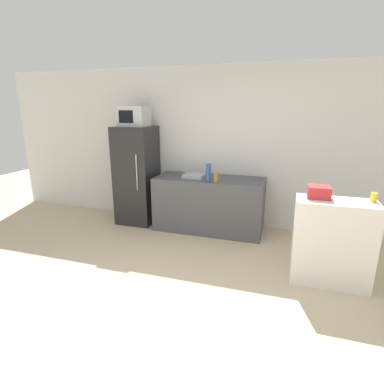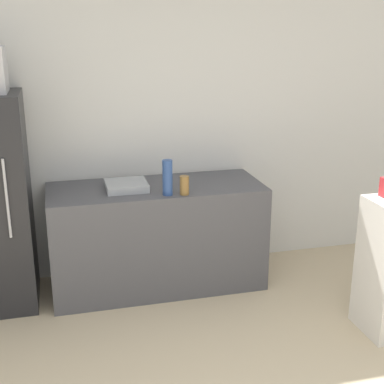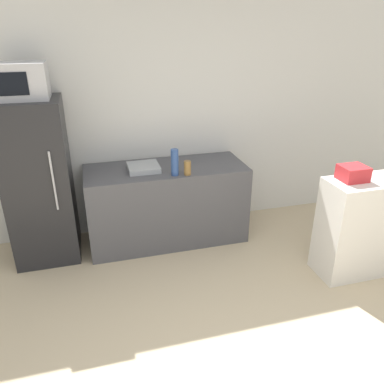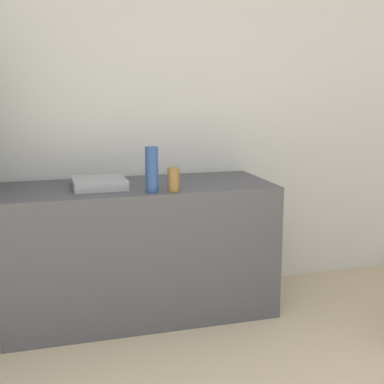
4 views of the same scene
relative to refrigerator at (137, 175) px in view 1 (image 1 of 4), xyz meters
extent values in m
plane|color=#C6B28E|center=(1.30, -2.43, -0.82)|extent=(14.00, 14.00, 0.00)
cube|color=silver|center=(1.30, 0.38, 0.48)|extent=(8.00, 0.06, 2.60)
cube|color=#232326|center=(0.00, 0.00, 0.00)|extent=(0.62, 0.61, 1.65)
cylinder|color=#B7B7BC|center=(0.17, -0.32, 0.12)|extent=(0.02, 0.02, 0.58)
cube|color=#BCBCC1|center=(0.00, 0.00, 0.98)|extent=(0.45, 0.36, 0.32)
cube|color=black|center=(-0.05, -0.19, 0.98)|extent=(0.25, 0.01, 0.19)
cube|color=#4C4C51|center=(1.28, -0.02, -0.39)|extent=(1.72, 0.68, 0.87)
cube|color=#9EA3A8|center=(1.04, -0.04, 0.07)|extent=(0.32, 0.31, 0.06)
cylinder|color=#2D4C8C|center=(1.33, -0.26, 0.18)|extent=(0.08, 0.08, 0.27)
cylinder|color=olive|center=(1.45, -0.28, 0.12)|extent=(0.07, 0.07, 0.15)
cube|color=white|center=(2.97, -1.13, -0.33)|extent=(0.83, 0.40, 0.98)
cube|color=red|center=(2.79, -1.08, 0.22)|extent=(0.23, 0.20, 0.13)
cylinder|color=yellow|center=(3.33, -1.06, 0.20)|extent=(0.07, 0.07, 0.10)
camera|label=1|loc=(2.40, -4.51, 1.10)|focal=28.00mm
camera|label=2|loc=(0.54, -4.07, 1.28)|focal=50.00mm
camera|label=3|loc=(0.56, -3.72, 1.43)|focal=35.00mm
camera|label=4|loc=(0.68, -3.33, 0.68)|focal=50.00mm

